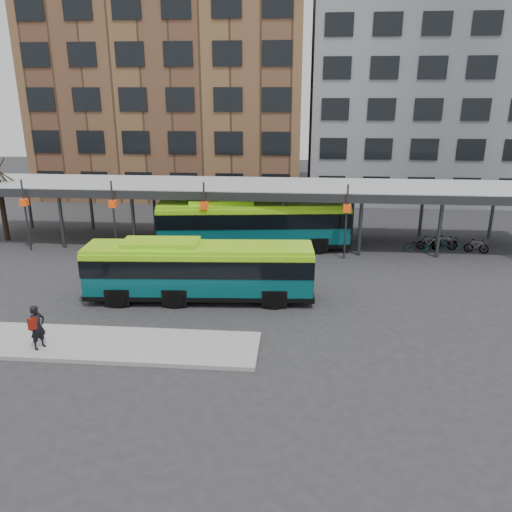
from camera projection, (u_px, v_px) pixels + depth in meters
The scene contains 10 objects.
ground at pixel (232, 320), 23.37m from camera, with size 120.00×120.00×0.00m, color #28282B.
boarding_island at pixel (92, 344), 20.95m from camera, with size 14.00×3.00×0.18m, color gray.
canopy at pixel (255, 188), 34.35m from camera, with size 40.00×6.53×4.80m.
tree at pixel (3, 207), 35.45m from camera, with size 1.64×1.64×5.60m.
building_brick at pixel (175, 84), 51.09m from camera, with size 26.00×14.00×22.00m, color brown.
building_grey at pixel (433, 95), 49.28m from camera, with size 24.00×14.00×20.00m, color slate.
bus_front at pixel (199, 269), 25.24m from camera, with size 11.55×3.17×3.15m.
bus_rear at pixel (253, 223), 33.53m from camera, with size 12.94×4.19×3.50m.
pedestrian at pixel (37, 327), 20.13m from camera, with size 0.70×0.81×1.86m.
bike_rack at pixel (440, 244), 33.58m from camera, with size 5.57×1.75×1.00m.
Camera 1 is at (2.97, -21.11, 10.09)m, focal length 35.00 mm.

